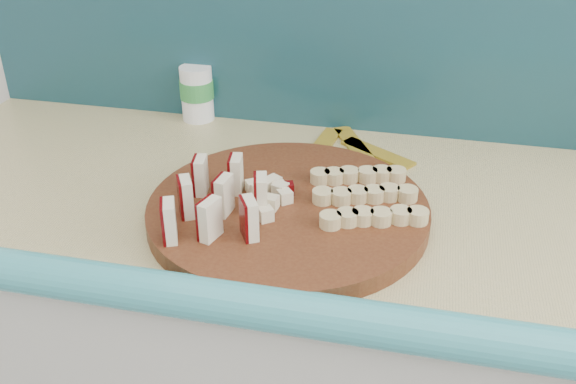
# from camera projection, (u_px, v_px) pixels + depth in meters

# --- Properties ---
(backsplash) EXTENTS (2.20, 0.02, 0.50)m
(backsplash) POSITION_uv_depth(u_px,v_px,m) (541.00, 13.00, 1.13)
(backsplash) COLOR teal
(backsplash) RESTS_ON kitchen_counter
(cutting_board) EXTENTS (0.55, 0.55, 0.03)m
(cutting_board) POSITION_uv_depth(u_px,v_px,m) (288.00, 211.00, 1.00)
(cutting_board) COLOR #451D0E
(cutting_board) RESTS_ON kitchen_counter
(apple_wedges) EXTENTS (0.14, 0.19, 0.06)m
(apple_wedges) POSITION_uv_depth(u_px,v_px,m) (217.00, 199.00, 0.95)
(apple_wedges) COLOR #EFE3BF
(apple_wedges) RESTS_ON cutting_board
(apple_chunks) EXTENTS (0.07, 0.08, 0.02)m
(apple_chunks) POSITION_uv_depth(u_px,v_px,m) (270.00, 198.00, 0.99)
(apple_chunks) COLOR #F0E4C0
(apple_chunks) RESTS_ON cutting_board
(banana_slices) EXTENTS (0.20, 0.20, 0.02)m
(banana_slices) POSITION_uv_depth(u_px,v_px,m) (365.00, 195.00, 1.00)
(banana_slices) COLOR #D0B97F
(banana_slices) RESTS_ON cutting_board
(canister) EXTENTS (0.07, 0.07, 0.11)m
(canister) POSITION_uv_depth(u_px,v_px,m) (197.00, 92.00, 1.32)
(canister) COLOR white
(canister) RESTS_ON kitchen_counter
(banana_peel) EXTENTS (0.21, 0.18, 0.01)m
(banana_peel) POSITION_uv_depth(u_px,v_px,m) (351.00, 147.00, 1.22)
(banana_peel) COLOR gold
(banana_peel) RESTS_ON kitchen_counter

